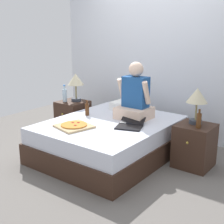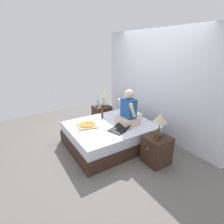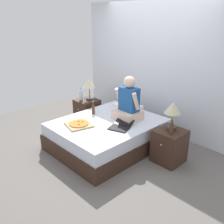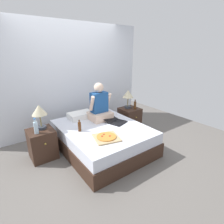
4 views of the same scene
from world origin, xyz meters
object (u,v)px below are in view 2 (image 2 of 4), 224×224
Objects in this scene: laptop at (119,129)px; beer_bottle_on_bed at (102,114)px; beer_bottle at (157,135)px; bed at (111,134)px; lamp_on_left_nightstand at (104,95)px; nightstand_left at (102,115)px; lamp_on_right_nightstand at (160,120)px; person_seated at (128,112)px; nightstand_right at (156,150)px; water_bottle at (97,102)px; pizza_box at (87,125)px.

beer_bottle_on_bed is at bearing 175.38° from laptop.
bed is at bearing -166.45° from beer_bottle.
nightstand_left is at bearing -128.63° from lamp_on_left_nightstand.
beer_bottle_on_bed is (-1.57, -0.22, -0.07)m from beer_bottle.
beer_bottle is at bearing -56.31° from lamp_on_right_nightstand.
person_seated reaches higher than beer_bottle_on_bed.
nightstand_left is 1.32m from person_seated.
lamp_on_left_nightstand reaches higher than nightstand_right.
water_bottle reaches higher than nightstand_left.
nightstand_left is (-1.05, 0.37, 0.03)m from bed.
beer_bottle_on_bed is (-0.79, 0.06, 0.07)m from laptop.
beer_bottle is (0.07, -0.10, 0.37)m from nightstand_right.
nightstand_right is 1.54m from pizza_box.
laptop is 0.79m from beer_bottle_on_bed.
nightstand_left is 1.46m from laptop.
water_bottle reaches higher than bed.
laptop is (1.47, -0.30, -0.15)m from water_bottle.
person_seated is 0.94m from pizza_box.
person_seated reaches higher than laptop.
beer_bottle reaches higher than laptop.
water_bottle is 0.56× the size of laptop.
nightstand_right is 1.11× the size of laptop.
nightstand_left is 2.49× the size of beer_bottle_on_bed.
laptop is at bearing -17.90° from lamp_on_left_nightstand.
bed is at bearing -160.62° from nightstand_right.
lamp_on_left_nightstand is 2.15m from nightstand_right.
beer_bottle_on_bed reaches higher than laptop.
nightstand_right is at bearing 2.35° from water_bottle.
water_bottle is at bearing 168.61° from laptop.
water_bottle is 0.73m from beer_bottle_on_bed.
laptop is at bearing -11.39° from water_bottle.
lamp_on_right_nightstand reaches higher than beer_bottle_on_bed.
lamp_on_right_nightstand is at bearing 35.76° from pizza_box.
lamp_on_right_nightstand reaches higher than nightstand_left.
person_seated is at bearing -178.17° from nightstand_right.
bed is at bearing 177.33° from laptop.
nightstand_right reaches higher than bed.
pizza_box is 2.21× the size of beer_bottle_on_bed.
lamp_on_right_nightstand reaches higher than pizza_box.
person_seated is (1.31, 0.06, 0.11)m from water_bottle.
lamp_on_left_nightstand is at bearing 49.40° from water_bottle.
person_seated reaches higher than bed.
nightstand_left is at bearing -178.62° from lamp_on_right_nightstand.
nightstand_left is 2.11m from nightstand_right.
person_seated is at bearing -1.32° from nightstand_left.
water_bottle is at bearing -176.29° from lamp_on_right_nightstand.
person_seated is (0.17, 0.34, 0.53)m from bed.
water_bottle is (-1.13, 0.28, 0.42)m from bed.
beer_bottle is at bearing 28.98° from pizza_box.
beer_bottle_on_bed is at bearing 173.92° from bed.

